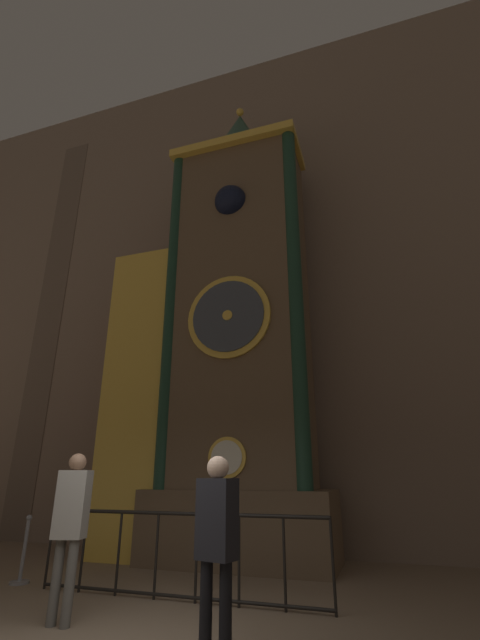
{
  "coord_description": "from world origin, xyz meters",
  "views": [
    {
      "loc": [
        2.41,
        -3.34,
        1.5
      ],
      "look_at": [
        -0.34,
        4.9,
        4.69
      ],
      "focal_mm": 24.0,
      "sensor_mm": 36.0,
      "label": 1
    }
  ],
  "objects_px": {
    "visitor_near": "(71,518)",
    "visitor_far": "(217,534)",
    "clock_tower": "(219,336)",
    "stanchion_post": "(23,561)"
  },
  "relations": [
    {
      "from": "visitor_far",
      "to": "stanchion_post",
      "type": "height_order",
      "value": "visitor_far"
    },
    {
      "from": "visitor_near",
      "to": "stanchion_post",
      "type": "height_order",
      "value": "visitor_near"
    },
    {
      "from": "visitor_near",
      "to": "stanchion_post",
      "type": "relative_size",
      "value": 1.87
    },
    {
      "from": "clock_tower",
      "to": "stanchion_post",
      "type": "relative_size",
      "value": 11.31
    },
    {
      "from": "clock_tower",
      "to": "stanchion_post",
      "type": "xyz_separation_m",
      "value": [
        -2.22,
        -2.33,
        -4.06
      ]
    },
    {
      "from": "visitor_near",
      "to": "clock_tower",
      "type": "bearing_deg",
      "value": 69.79
    },
    {
      "from": "clock_tower",
      "to": "visitor_near",
      "type": "xyz_separation_m",
      "value": [
        -0.32,
        -3.75,
        -3.3
      ]
    },
    {
      "from": "visitor_far",
      "to": "visitor_near",
      "type": "bearing_deg",
      "value": -179.46
    },
    {
      "from": "clock_tower",
      "to": "visitor_far",
      "type": "relative_size",
      "value": 6.32
    },
    {
      "from": "visitor_near",
      "to": "visitor_far",
      "type": "bearing_deg",
      "value": -29.02
    }
  ]
}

